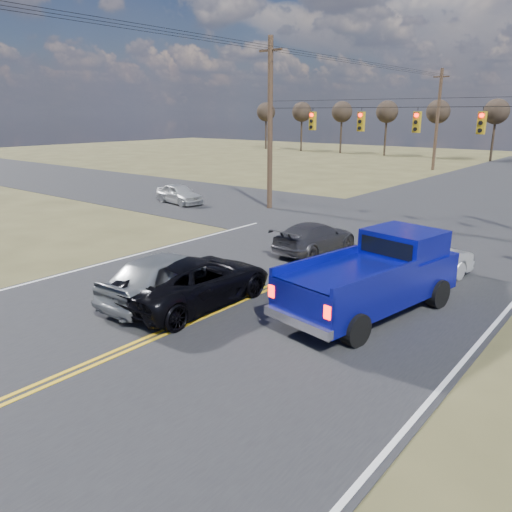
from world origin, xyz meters
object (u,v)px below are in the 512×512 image
Objects in this scene: silver_suv at (170,276)px; dgrey_car_queue at (315,237)px; pickup_truck at (375,276)px; cross_car_west at (179,194)px; black_suv at (195,281)px; white_car_queue at (423,263)px.

silver_suv is 1.11× the size of dgrey_car_queue.
cross_car_west is at bearing 163.49° from pickup_truck.
black_suv is at bearing -138.81° from pickup_truck.
silver_suv reaches higher than dgrey_car_queue.
black_suv is 7.47m from dgrey_car_queue.
white_car_queue reaches higher than dgrey_car_queue.
silver_suv is 7.83m from dgrey_car_queue.
white_car_queue is (0.13, 3.45, -0.37)m from pickup_truck.
silver_suv is at bearing -139.59° from pickup_truck.
silver_suv reaches higher than black_suv.
pickup_truck reaches higher than dgrey_car_queue.
cross_car_west is (-12.89, 12.23, -0.18)m from silver_suv.
dgrey_car_queue is (-5.00, 4.64, -0.49)m from pickup_truck.
pickup_truck is 6.84m from dgrey_car_queue.
pickup_truck is 1.21× the size of black_suv.
pickup_truck is 3.48m from white_car_queue.
pickup_truck is at bearing 141.52° from dgrey_car_queue.
silver_suv is 0.85m from black_suv.
black_suv reaches higher than cross_car_west.
cross_car_west is (-18.28, 9.04, -0.47)m from pickup_truck.
black_suv is (-4.62, -2.82, -0.38)m from pickup_truck.
white_car_queue reaches higher than black_suv.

